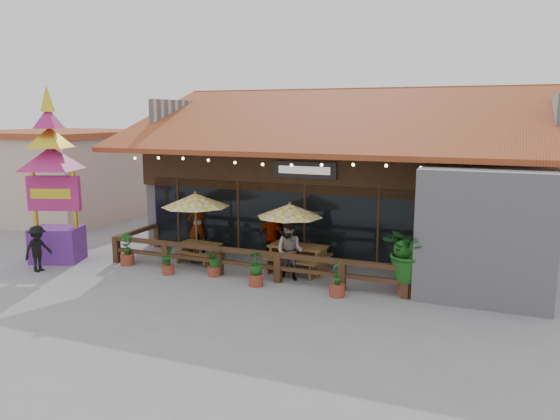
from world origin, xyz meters
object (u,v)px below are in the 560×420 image
at_px(tropical_plant, 409,252).
at_px(umbrella_right, 290,211).
at_px(pedestrian, 38,249).
at_px(picnic_table_left, 201,249).
at_px(umbrella_left, 196,200).
at_px(picnic_table_right, 298,254).
at_px(thai_sign_tower, 52,163).

bearing_deg(tropical_plant, umbrella_right, 166.88).
height_order(umbrella_right, pedestrian, umbrella_right).
distance_m(picnic_table_left, pedestrian, 5.21).
distance_m(umbrella_left, pedestrian, 5.26).
height_order(umbrella_right, tropical_plant, umbrella_right).
relative_size(umbrella_right, pedestrian, 1.64).
relative_size(picnic_table_right, pedestrian, 1.28).
distance_m(picnic_table_right, pedestrian, 8.38).
bearing_deg(pedestrian, tropical_plant, -73.74).
relative_size(umbrella_right, tropical_plant, 1.13).
relative_size(picnic_table_right, tropical_plant, 0.88).
xyz_separation_m(umbrella_right, picnic_table_right, (0.27, 0.05, -1.40)).
relative_size(tropical_plant, pedestrian, 1.45).
distance_m(picnic_table_left, picnic_table_right, 3.53).
bearing_deg(umbrella_right, umbrella_left, -176.94).
bearing_deg(picnic_table_left, tropical_plant, -6.47).
xyz_separation_m(umbrella_right, thai_sign_tower, (-7.87, -1.89, 1.41)).
height_order(picnic_table_left, picnic_table_right, picnic_table_right).
height_order(thai_sign_tower, pedestrian, thai_sign_tower).
xyz_separation_m(picnic_table_right, tropical_plant, (3.66, -0.97, 0.66)).
bearing_deg(umbrella_left, umbrella_right, 3.06).
relative_size(umbrella_left, picnic_table_left, 1.82).
relative_size(picnic_table_left, tropical_plant, 0.70).
bearing_deg(picnic_table_left, umbrella_left, -142.78).
relative_size(umbrella_right, picnic_table_left, 1.62).
distance_m(picnic_table_right, thai_sign_tower, 8.83).
xyz_separation_m(thai_sign_tower, pedestrian, (0.37, -1.21, -2.65)).
distance_m(picnic_table_right, tropical_plant, 3.85).
bearing_deg(picnic_table_right, umbrella_right, -169.22).
bearing_deg(umbrella_left, picnic_table_right, 3.64).
bearing_deg(umbrella_right, picnic_table_left, -178.21).
distance_m(umbrella_right, tropical_plant, 4.10).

